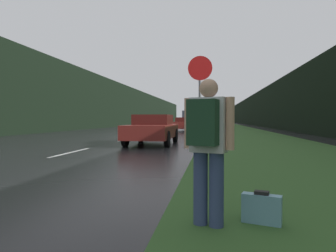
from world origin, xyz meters
The scene contains 14 objects.
grass_verge centered at (7.46, 40.00, 0.01)m, with size 6.00×240.00×0.02m, color #2D5123.
lane_stripe_b centered at (0.00, 8.58, 0.00)m, with size 0.12×3.00×0.01m, color silver.
lane_stripe_c centered at (0.00, 15.58, 0.00)m, with size 0.12×3.00×0.01m, color silver.
lane_stripe_d centered at (0.00, 22.58, 0.00)m, with size 0.12×3.00×0.01m, color silver.
lane_stripe_e centered at (0.00, 29.58, 0.00)m, with size 0.12×3.00×0.01m, color silver.
lane_stripe_f centered at (0.00, 36.58, 0.00)m, with size 0.12×3.00×0.01m, color silver.
treeline_far_side centered at (-10.46, 50.00, 3.47)m, with size 2.00×140.00×6.94m, color black.
treeline_near_side centered at (13.46, 50.00, 2.85)m, with size 2.00×140.00×5.70m, color black.
stop_sign centered at (4.75, 5.97, 1.66)m, with size 0.61×0.07×2.79m.
hitchhiker_with_backpack centered at (5.01, 1.76, 0.95)m, with size 0.56×0.48×1.66m.
suitcase centered at (5.62, 1.94, 0.18)m, with size 0.46×0.26×0.39m.
car_passing_near centered at (2.23, 12.53, 0.73)m, with size 2.05×4.66×1.41m.
car_passing_far centered at (2.23, 27.99, 0.69)m, with size 1.82×4.16×1.35m.
delivery_truck centered at (-2.23, 86.42, 1.88)m, with size 2.54×7.48×3.58m.
Camera 1 is at (5.06, -1.56, 1.21)m, focal length 32.00 mm.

